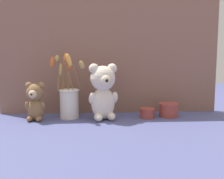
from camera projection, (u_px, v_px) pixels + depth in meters
ground_plane at (112, 119)px, 1.20m from camera, size 4.00×4.00×0.00m
backdrop_wall at (110, 50)px, 1.32m from camera, size 1.23×0.02×0.71m
teddy_bear_large at (103, 91)px, 1.18m from camera, size 0.16×0.14×0.28m
teddy_bear_medium at (35, 101)px, 1.16m from camera, size 0.10×0.10×0.19m
flower_vase at (69, 98)px, 1.21m from camera, size 0.18×0.13×0.34m
decorative_tin_tall at (147, 113)px, 1.22m from camera, size 0.08×0.08×0.05m
decorative_tin_short at (169, 110)px, 1.25m from camera, size 0.10×0.10×0.07m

